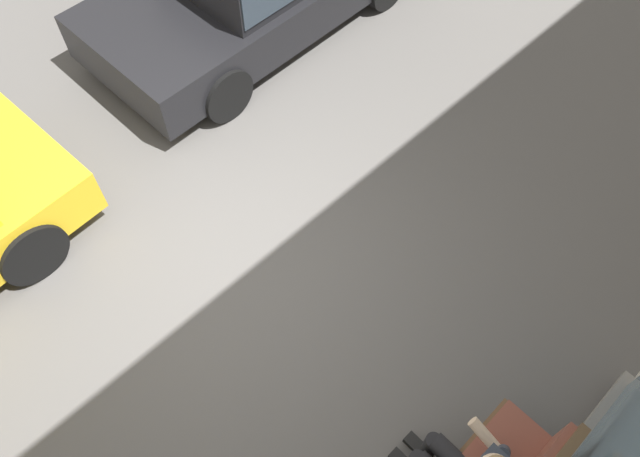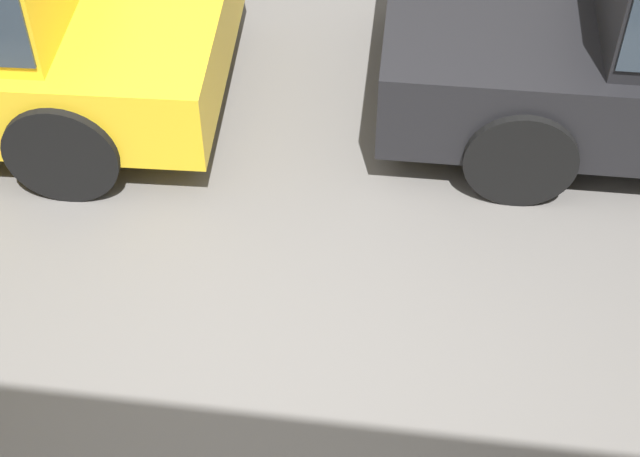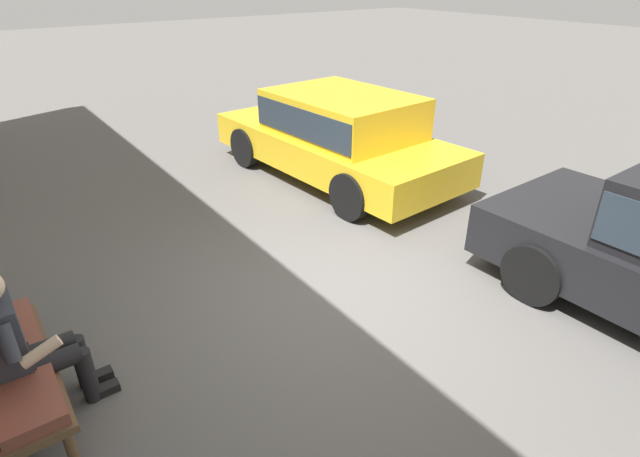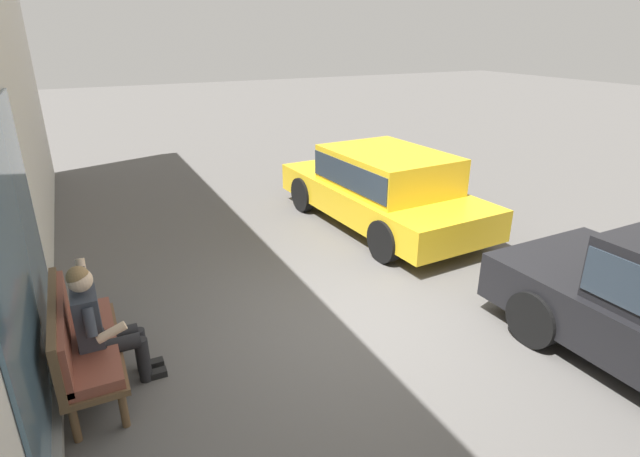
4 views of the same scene
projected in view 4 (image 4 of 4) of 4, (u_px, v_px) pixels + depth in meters
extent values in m
plane|color=#565451|center=(351.00, 323.00, 5.97)|extent=(60.00, 60.00, 0.00)
cube|color=slate|center=(22.00, 258.00, 4.26)|extent=(3.40, 0.03, 2.50)
cube|color=gray|center=(55.00, 378.00, 4.74)|extent=(3.60, 0.12, 0.10)
cylinder|color=brown|center=(71.00, 335.00, 5.41)|extent=(0.07, 0.07, 0.36)
cylinder|color=brown|center=(75.00, 424.00, 4.19)|extent=(0.07, 0.07, 0.36)
cylinder|color=brown|center=(109.00, 326.00, 5.57)|extent=(0.07, 0.07, 0.36)
cylinder|color=brown|center=(124.00, 409.00, 4.35)|extent=(0.07, 0.07, 0.36)
cube|color=brown|center=(91.00, 350.00, 4.80)|extent=(1.62, 0.55, 0.06)
cube|color=brown|center=(89.00, 343.00, 4.78)|extent=(1.56, 0.49, 0.10)
cube|color=brown|center=(57.00, 329.00, 4.60)|extent=(1.62, 0.07, 0.55)
cube|color=brown|center=(65.00, 327.00, 4.62)|extent=(1.56, 0.06, 0.47)
cylinder|color=black|center=(116.00, 335.00, 4.89)|extent=(0.15, 0.42, 0.15)
cylinder|color=black|center=(141.00, 350.00, 5.07)|extent=(0.12, 0.12, 0.47)
cube|color=black|center=(152.00, 364.00, 5.18)|extent=(0.10, 0.24, 0.07)
cylinder|color=black|center=(117.00, 345.00, 4.74)|extent=(0.15, 0.42, 0.15)
cylinder|color=black|center=(144.00, 360.00, 4.92)|extent=(0.12, 0.12, 0.47)
cube|color=black|center=(155.00, 374.00, 5.03)|extent=(0.10, 0.24, 0.07)
cube|color=black|center=(93.00, 346.00, 4.73)|extent=(0.34, 0.24, 0.14)
cube|color=#333842|center=(88.00, 320.00, 4.63)|extent=(0.38, 0.22, 0.56)
sphere|color=beige|center=(80.00, 280.00, 4.47)|extent=(0.22, 0.22, 0.22)
sphere|color=olive|center=(78.00, 277.00, 4.46)|extent=(0.20, 0.20, 0.20)
cylinder|color=#333842|center=(90.00, 322.00, 4.40)|extent=(0.20, 0.10, 0.28)
cylinder|color=beige|center=(112.00, 332.00, 4.47)|extent=(0.08, 0.27, 0.17)
cylinder|color=#333842|center=(83.00, 292.00, 4.76)|extent=(0.25, 0.10, 0.22)
cylinder|color=beige|center=(82.00, 271.00, 4.76)|extent=(0.16, 0.08, 0.25)
cube|color=#232328|center=(82.00, 274.00, 4.60)|extent=(0.02, 0.07, 0.15)
cylinder|color=black|center=(534.00, 319.00, 5.47)|extent=(0.64, 0.19, 0.64)
cylinder|color=black|center=(633.00, 284.00, 6.22)|extent=(0.64, 0.19, 0.64)
cube|color=gold|center=(380.00, 198.00, 8.84)|extent=(4.32, 2.06, 0.50)
cube|color=gold|center=(388.00, 169.00, 8.50)|extent=(2.28, 1.72, 0.61)
cube|color=#28333D|center=(388.00, 169.00, 8.50)|extent=(2.24, 1.76, 0.43)
cylinder|color=black|center=(303.00, 194.00, 9.57)|extent=(0.66, 0.22, 0.65)
cylinder|color=black|center=(377.00, 182.00, 10.36)|extent=(0.66, 0.22, 0.65)
cylinder|color=black|center=(384.00, 241.00, 7.45)|extent=(0.66, 0.22, 0.65)
cylinder|color=black|center=(469.00, 221.00, 8.25)|extent=(0.66, 0.22, 0.65)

